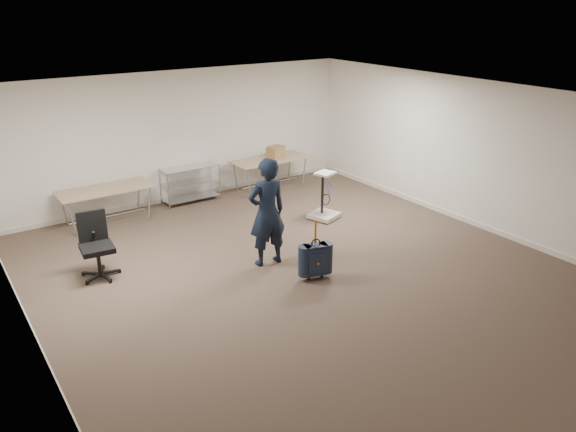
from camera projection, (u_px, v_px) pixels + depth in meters
ground at (303, 274)px, 9.09m from camera, size 9.00×9.00×0.00m
room_shell at (258, 243)px, 10.14m from camera, size 8.00×9.00×9.00m
folding_table_left at (105, 191)px, 10.89m from camera, size 1.80×0.75×0.73m
folding_table_right at (270, 161)px, 12.88m from camera, size 1.80×0.75×0.73m
wire_shelf at (190, 182)px, 12.16m from camera, size 1.22×0.47×0.80m
person at (267, 212)px, 9.14m from camera, size 0.69×0.48×1.83m
suitcase at (315, 260)px, 8.82m from camera, size 0.41×0.30×1.00m
office_chair at (98, 258)px, 8.93m from camera, size 0.64×0.64×1.06m
equipment_cart at (324, 206)px, 11.30m from camera, size 0.67×0.67×0.97m
cardboard_box at (276, 152)px, 12.86m from camera, size 0.44×0.37×0.28m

